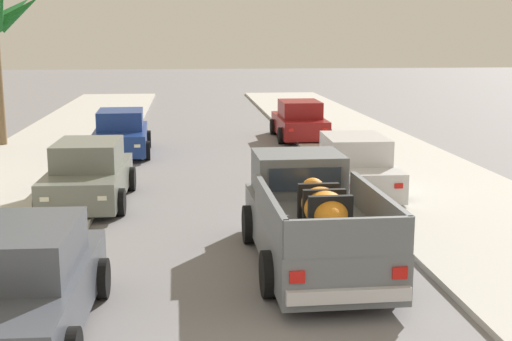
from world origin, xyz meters
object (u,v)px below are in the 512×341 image
at_px(pickup_truck, 311,220).
at_px(car_left_mid, 354,167).
at_px(car_left_far, 89,174).
at_px(car_right_far, 299,121).
at_px(car_right_near, 121,134).
at_px(car_right_mid, 20,285).

height_order(pickup_truck, car_left_mid, pickup_truck).
distance_m(pickup_truck, car_left_far, 6.90).
height_order(car_left_mid, car_right_far, same).
xyz_separation_m(car_right_near, car_left_mid, (6.63, -6.80, 0.00)).
bearing_deg(car_right_near, pickup_truck, -69.78).
bearing_deg(pickup_truck, car_left_mid, 68.73).
xyz_separation_m(car_right_near, car_left_far, (-0.15, -7.16, 0.00)).
bearing_deg(car_right_far, car_right_near, -156.66).
relative_size(car_right_near, car_right_far, 1.01).
bearing_deg(car_left_far, car_right_near, 88.83).
bearing_deg(car_right_far, pickup_truck, -98.57).
bearing_deg(car_right_mid, pickup_truck, 29.81).
xyz_separation_m(pickup_truck, car_right_far, (2.29, 15.19, -0.10)).
relative_size(car_left_mid, car_right_mid, 1.00).
relative_size(pickup_truck, car_right_near, 1.21).
distance_m(pickup_truck, car_left_mid, 5.85).
height_order(car_left_mid, car_right_mid, same).
height_order(pickup_truck, car_right_near, pickup_truck).
relative_size(pickup_truck, car_left_far, 1.22).
bearing_deg(car_left_far, car_left_mid, 2.98).
height_order(car_left_far, car_right_far, same).
height_order(car_right_mid, car_left_far, same).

